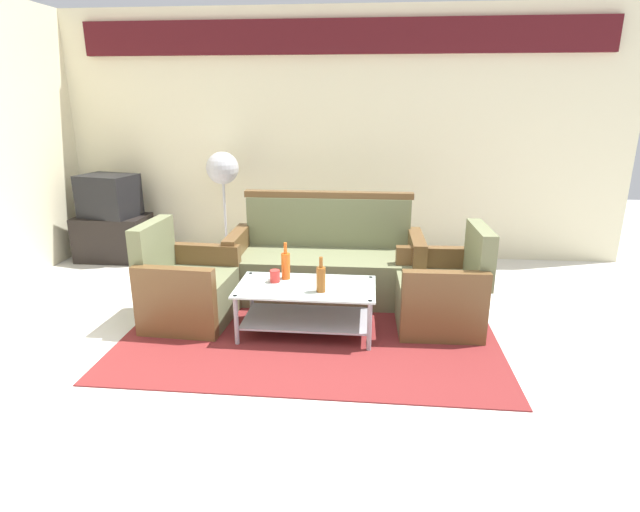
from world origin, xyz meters
TOP-DOWN VIEW (x-y plane):
  - ground_plane at (0.00, 0.00)m, footprint 14.00×14.00m
  - wall_back at (0.00, 3.05)m, footprint 6.52×0.19m
  - rug at (-0.07, 0.92)m, footprint 2.97×2.21m
  - couch at (-0.02, 1.63)m, footprint 1.81×0.76m
  - armchair_left at (-1.15, 0.93)m, footprint 0.73×0.79m
  - armchair_right at (1.00, 1.04)m, footprint 0.72×0.78m
  - coffee_table at (-0.11, 0.78)m, footprint 1.10×0.60m
  - bottle_orange at (-0.30, 0.94)m, footprint 0.07×0.07m
  - bottle_brown at (0.02, 0.67)m, footprint 0.07×0.07m
  - cup at (-0.37, 0.85)m, footprint 0.08×0.08m
  - tv_stand at (-2.62, 2.55)m, footprint 0.80×0.50m
  - television at (-2.62, 2.55)m, footprint 0.68×0.56m
  - pedestal_fan at (-1.27, 2.60)m, footprint 0.36×0.36m

SIDE VIEW (x-z plane):
  - ground_plane at x=0.00m, z-range 0.00..0.00m
  - rug at x=-0.07m, z-range 0.00..0.01m
  - tv_stand at x=-2.62m, z-range 0.00..0.52m
  - coffee_table at x=-0.11m, z-range 0.07..0.47m
  - armchair_left at x=-1.15m, z-range -0.14..0.71m
  - armchair_right at x=1.00m, z-range -0.14..0.71m
  - couch at x=-0.02m, z-range -0.16..0.80m
  - cup at x=-0.37m, z-range 0.41..0.51m
  - bottle_brown at x=0.02m, z-range 0.38..0.66m
  - bottle_orange at x=-0.30m, z-range 0.37..0.68m
  - television at x=-2.62m, z-range 0.52..1.00m
  - pedestal_fan at x=-1.27m, z-range 0.38..1.65m
  - wall_back at x=0.00m, z-range 0.08..2.88m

